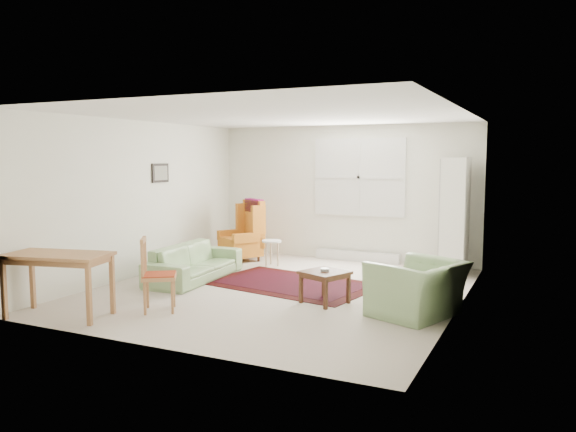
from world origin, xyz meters
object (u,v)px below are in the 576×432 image
at_px(stool, 272,253).
at_px(sofa, 195,256).
at_px(desk, 59,285).
at_px(desk_chair, 159,274).
at_px(coffee_table, 325,287).
at_px(wingback_chair, 240,230).
at_px(cabinet, 455,216).
at_px(armchair, 417,283).

bearing_deg(stool, sofa, -110.83).
bearing_deg(sofa, stool, -24.42).
height_order(sofa, desk, desk).
relative_size(desk, desk_chair, 1.31).
relative_size(coffee_table, desk_chair, 0.57).
bearing_deg(coffee_table, wingback_chair, 139.39).
bearing_deg(cabinet, desk_chair, -128.38).
bearing_deg(wingback_chair, coffee_table, -10.04).
xyz_separation_m(sofa, coffee_table, (2.38, -0.47, -0.16)).
bearing_deg(cabinet, wingback_chair, -173.61).
height_order(armchair, stool, armchair).
bearing_deg(cabinet, armchair, -91.24).
bearing_deg(desk, coffee_table, 36.14).
distance_m(wingback_chair, cabinet, 3.82).
height_order(desk, desk_chair, desk_chair).
bearing_deg(stool, cabinet, 12.59).
bearing_deg(sofa, cabinet, -62.19).
height_order(wingback_chair, stool, wingback_chair).
xyz_separation_m(stool, cabinet, (3.03, 0.68, 0.73)).
relative_size(stool, cabinet, 0.24).
bearing_deg(desk_chair, desk, 93.77).
bearing_deg(cabinet, sofa, -149.84).
height_order(stool, cabinet, cabinet).
distance_m(wingback_chair, desk_chair, 3.50).
relative_size(wingback_chair, desk_chair, 1.23).
xyz_separation_m(wingback_chair, desk_chair, (0.80, -3.40, -0.11)).
height_order(coffee_table, stool, stool).
distance_m(desk, desk_chair, 1.18).
xyz_separation_m(coffee_table, desk, (-2.66, -1.95, 0.17)).
height_order(sofa, coffee_table, sofa).
bearing_deg(desk_chair, wingback_chair, -20.14).
bearing_deg(desk_chair, stool, -32.18).
xyz_separation_m(sofa, stool, (0.58, 1.53, -0.15)).
distance_m(coffee_table, cabinet, 3.03).
distance_m(armchair, desk_chair, 3.17).
distance_m(sofa, coffee_table, 2.43).
distance_m(coffee_table, stool, 2.69).
bearing_deg(stool, coffee_table, -48.02).
distance_m(wingback_chair, desk, 4.12).
xyz_separation_m(armchair, stool, (-3.03, 2.09, -0.17)).
height_order(sofa, stool, sofa).
xyz_separation_m(armchair, cabinet, (0.00, 2.76, 0.55)).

